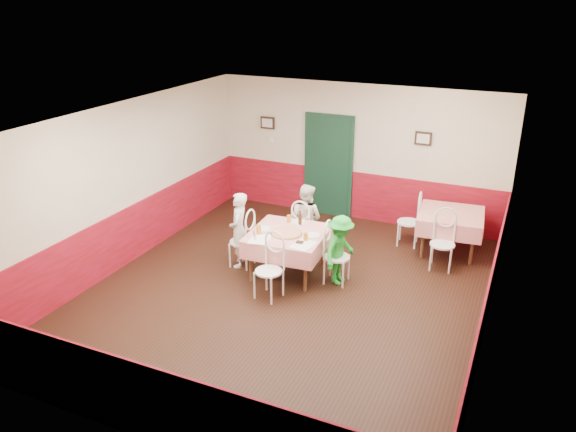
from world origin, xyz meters
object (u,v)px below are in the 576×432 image
at_px(beer_bottle, 300,218).
at_px(diner_left, 239,230).
at_px(chair_second_b, 442,245).
at_px(pizza, 287,233).
at_px(glass_c, 289,219).
at_px(chair_far, 305,230).
at_px(chair_second_a, 409,222).
at_px(glass_b, 306,237).
at_px(diner_far, 306,219).
at_px(second_table, 449,232).
at_px(main_table, 288,253).
at_px(diner_right, 340,250).
at_px(chair_near, 269,271).
at_px(chair_left, 242,242).
at_px(glass_a, 259,230).
at_px(chair_right, 337,257).
at_px(wallet, 300,242).

relative_size(beer_bottle, diner_left, 0.17).
height_order(chair_second_b, diner_left, diner_left).
bearing_deg(pizza, glass_c, 110.05).
bearing_deg(chair_far, chair_second_a, -141.19).
relative_size(glass_b, diner_far, 0.10).
bearing_deg(diner_far, pizza, 102.38).
relative_size(second_table, chair_second_b, 1.24).
bearing_deg(diner_left, main_table, 75.30).
distance_m(main_table, diner_right, 0.92).
bearing_deg(glass_c, chair_near, -80.18).
bearing_deg(chair_left, glass_a, 62.98).
distance_m(glass_b, diner_far, 1.18).
relative_size(main_table, chair_right, 1.36).
relative_size(main_table, wallet, 11.09).
height_order(glass_a, glass_c, glass_a).
bearing_deg(chair_left, chair_second_a, 128.42).
relative_size(second_table, chair_far, 1.24).
height_order(second_table, chair_second_a, chair_second_a).
bearing_deg(chair_second_b, diner_far, -176.73).
xyz_separation_m(pizza, wallet, (0.33, -0.24, -0.01)).
relative_size(chair_left, diner_left, 0.68).
height_order(chair_far, glass_c, chair_far).
bearing_deg(diner_left, chair_right, 75.30).
bearing_deg(chair_left, second_table, 121.08).
height_order(glass_a, diner_left, diner_left).
bearing_deg(chair_near, glass_a, 137.80).
distance_m(chair_second_b, diner_right, 1.86).
xyz_separation_m(main_table, beer_bottle, (0.06, 0.38, 0.50)).
bearing_deg(diner_right, wallet, 133.93).
distance_m(glass_c, beer_bottle, 0.23).
distance_m(glass_a, wallet, 0.75).
xyz_separation_m(chair_near, glass_b, (0.34, 0.67, 0.37)).
bearing_deg(chair_near, chair_second_b, 52.31).
xyz_separation_m(chair_left, chair_second_b, (3.18, 1.29, 0.00)).
height_order(diner_left, diner_far, diner_left).
bearing_deg(second_table, chair_second_b, -90.00).
relative_size(second_table, wallet, 10.18).
bearing_deg(diner_left, glass_a, 49.03).
bearing_deg(second_table, chair_second_a, 180.00).
relative_size(chair_left, glass_a, 6.22).
xyz_separation_m(pizza, glass_c, (-0.17, 0.48, 0.05)).
xyz_separation_m(second_table, glass_b, (-1.94, -2.17, 0.45)).
bearing_deg(glass_a, pizza, 24.28).
distance_m(chair_near, chair_second_a, 3.22).
height_order(main_table, diner_right, diner_right).
bearing_deg(glass_b, wallet, -111.39).
bearing_deg(chair_second_a, pizza, -42.17).
bearing_deg(chair_right, glass_b, 115.31).
relative_size(chair_second_a, glass_a, 6.22).
distance_m(glass_c, diner_left, 0.88).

